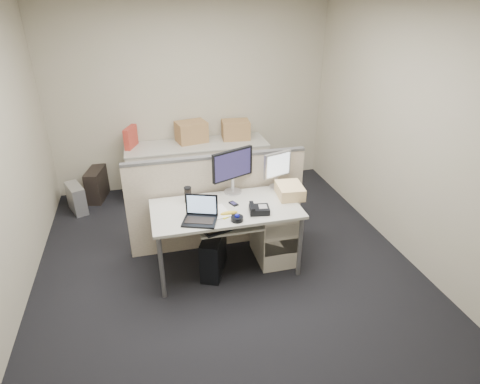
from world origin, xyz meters
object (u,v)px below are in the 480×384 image
object	(u,v)px
monitor_main	(233,172)
laptop	(199,211)
desk_phone	(259,210)
desk	(226,213)

from	to	relation	value
monitor_main	laptop	world-z (taller)	monitor_main
desk_phone	monitor_main	bearing A→B (deg)	115.51
desk	desk_phone	world-z (taller)	desk_phone
monitor_main	desk_phone	xyz separation A→B (m)	(0.15, -0.50, -0.22)
desk_phone	desk	bearing A→B (deg)	157.84
monitor_main	laptop	size ratio (longest dim) A/B	1.57
desk	monitor_main	distance (m)	0.47
desk	monitor_main	world-z (taller)	monitor_main
monitor_main	desk_phone	size ratio (longest dim) A/B	2.53
monitor_main	laptop	bearing A→B (deg)	-152.54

